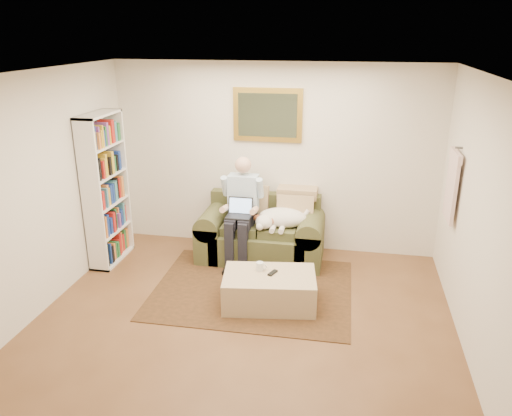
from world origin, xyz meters
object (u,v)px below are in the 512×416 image
(seated_man, at_px, (241,212))
(bookshelf, at_px, (106,190))
(coffee_mug, at_px, (260,266))
(ottoman, at_px, (269,290))
(sleeping_dog, at_px, (283,218))
(sofa, at_px, (261,238))
(laptop, at_px, (240,211))

(seated_man, distance_m, bookshelf, 1.80)
(bookshelf, bearing_deg, coffee_mug, -17.48)
(ottoman, xyz_separation_m, coffee_mug, (-0.13, 0.09, 0.24))
(sleeping_dog, distance_m, bookshelf, 2.36)
(ottoman, distance_m, coffee_mug, 0.28)
(coffee_mug, bearing_deg, sofa, 99.53)
(coffee_mug, distance_m, bookshelf, 2.37)
(sofa, relative_size, seated_man, 1.19)
(sofa, bearing_deg, laptop, -138.98)
(laptop, bearing_deg, seated_man, 90.00)
(laptop, distance_m, ottoman, 1.28)
(sofa, xyz_separation_m, coffee_mug, (0.19, -1.13, 0.14))
(sofa, bearing_deg, seated_man, -148.55)
(laptop, bearing_deg, sofa, 41.02)
(sofa, distance_m, bookshelf, 2.17)
(coffee_mug, relative_size, bookshelf, 0.05)
(sleeping_dog, height_order, bookshelf, bookshelf)
(coffee_mug, bearing_deg, bookshelf, 162.52)
(sleeping_dog, bearing_deg, seated_man, -172.87)
(sleeping_dog, height_order, coffee_mug, sleeping_dog)
(sofa, distance_m, seated_man, 0.51)
(laptop, height_order, sleeping_dog, laptop)
(coffee_mug, bearing_deg, laptop, 115.80)
(laptop, xyz_separation_m, bookshelf, (-1.75, -0.22, 0.26))
(seated_man, xyz_separation_m, bookshelf, (-1.75, -0.29, 0.29))
(laptop, relative_size, ottoman, 0.31)
(laptop, height_order, ottoman, laptop)
(seated_man, xyz_separation_m, laptop, (0.00, -0.06, 0.03))
(sleeping_dog, relative_size, bookshelf, 0.35)
(laptop, bearing_deg, bookshelf, -172.77)
(sofa, height_order, seated_man, seated_man)
(sofa, bearing_deg, bookshelf, -167.59)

